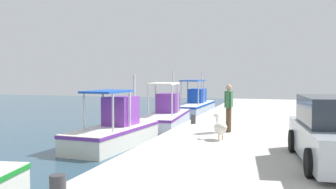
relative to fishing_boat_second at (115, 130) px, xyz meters
name	(u,v)px	position (x,y,z in m)	size (l,w,h in m)	color
quay_pier	(311,144)	(0.31, -7.42, -0.24)	(36.00, 10.00, 0.80)	#BCB7AD
fishing_boat_second	(115,130)	(0.00, 0.00, 0.00)	(5.19, 2.19, 2.86)	silver
fishing_boat_third	(166,116)	(5.54, -0.45, -0.03)	(5.92, 2.29, 3.06)	white
fishing_boat_fourth	(195,105)	(13.17, -0.33, -0.04)	(6.45, 1.91, 3.01)	white
pelican	(220,127)	(-1.93, -4.55, 0.56)	(0.91, 0.70, 0.82)	tan
fisherman_standing	(229,106)	(-0.20, -4.59, 1.11)	(0.61, 0.26, 1.72)	#4C3823
mooring_bollard_second	(58,187)	(-8.47, -2.87, 0.37)	(0.28, 0.28, 0.42)	#333338
mooring_bollard_third	(193,119)	(1.57, -2.87, 0.35)	(0.20, 0.20, 0.39)	#333338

